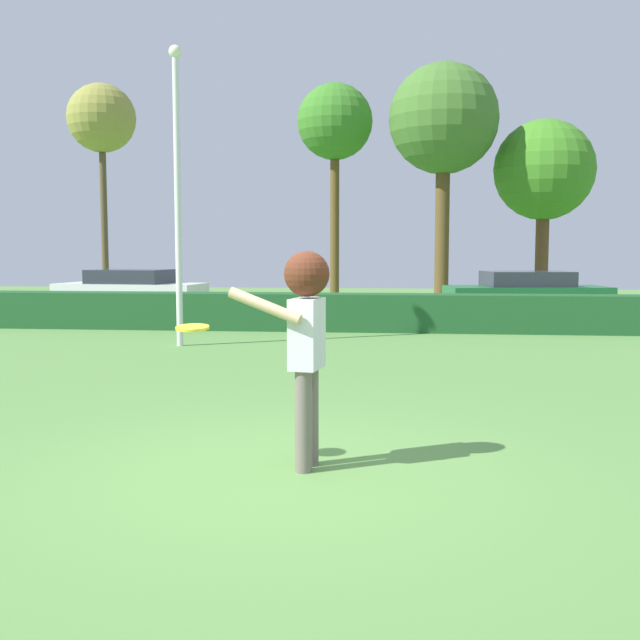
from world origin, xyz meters
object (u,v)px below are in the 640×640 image
object	(u,v)px
oak_tree	(544,171)
birch_tree	(444,121)
frisbee	(192,328)
willow_tree	(335,125)
person	(306,327)
parked_car_white	(131,289)
parked_car_green	(526,292)
lamppost	(177,181)
bare_elm_tree	(102,120)

from	to	relation	value
oak_tree	birch_tree	distance (m)	3.60
frisbee	willow_tree	xyz separation A→B (m)	(-0.46, 18.35, 4.61)
person	parked_car_white	world-z (taller)	person
person	frisbee	distance (m)	0.93
frisbee	parked_car_green	distance (m)	15.41
willow_tree	birch_tree	distance (m)	3.44
willow_tree	birch_tree	xyz separation A→B (m)	(3.40, -0.56, -0.04)
parked_car_green	oak_tree	world-z (taller)	oak_tree
frisbee	lamppost	distance (m)	8.44
bare_elm_tree	parked_car_white	bearing A→B (deg)	-61.21
oak_tree	willow_tree	bearing A→B (deg)	-177.80
person	parked_car_white	distance (m)	16.70
person	willow_tree	size ratio (longest dim) A/B	0.25
oak_tree	bare_elm_tree	world-z (taller)	bare_elm_tree
frisbee	oak_tree	size ratio (longest dim) A/B	0.05
parked_car_green	oak_tree	distance (m)	5.52
birch_tree	person	bearing A→B (deg)	-96.46
parked_car_white	oak_tree	size ratio (longest dim) A/B	0.74
parked_car_green	person	bearing A→B (deg)	-105.78
bare_elm_tree	oak_tree	bearing A→B (deg)	-6.90
parked_car_green	parked_car_white	bearing A→B (deg)	176.71
bare_elm_tree	birch_tree	distance (m)	12.27
person	lamppost	distance (m)	8.68
oak_tree	bare_elm_tree	distance (m)	15.41
frisbee	lamppost	world-z (taller)	lamppost
parked_car_white	parked_car_green	bearing A→B (deg)	-3.29
willow_tree	oak_tree	world-z (taller)	willow_tree
parked_car_white	person	bearing A→B (deg)	-64.92
person	bare_elm_tree	xyz separation A→B (m)	(-9.95, 20.36, 5.25)
frisbee	willow_tree	distance (m)	18.93
frisbee	bare_elm_tree	world-z (taller)	bare_elm_tree
parked_car_white	bare_elm_tree	size ratio (longest dim) A/B	0.56
person	willow_tree	world-z (taller)	willow_tree
frisbee	lamppost	xyz separation A→B (m)	(-2.47, 7.84, 1.92)
frisbee	willow_tree	bearing A→B (deg)	91.44
parked_car_green	oak_tree	bearing A→B (deg)	74.83
bare_elm_tree	willow_tree	bearing A→B (deg)	-13.68
oak_tree	birch_tree	size ratio (longest dim) A/B	0.79
parked_car_white	parked_car_green	distance (m)	11.19
oak_tree	bare_elm_tree	xyz separation A→B (m)	(-15.14, 1.83, 2.15)
lamppost	willow_tree	xyz separation A→B (m)	(2.01, 10.52, 2.69)
willow_tree	parked_car_green	bearing A→B (deg)	-34.68
person	parked_car_white	bearing A→B (deg)	115.08
frisbee	parked_car_green	size ratio (longest dim) A/B	0.06
parked_car_white	birch_tree	size ratio (longest dim) A/B	0.58
parked_car_green	willow_tree	xyz separation A→B (m)	(-5.49, 3.80, 5.10)
lamppost	oak_tree	bearing A→B (deg)	51.41
person	oak_tree	bearing A→B (deg)	74.35
lamppost	bare_elm_tree	world-z (taller)	bare_elm_tree
parked_car_green	birch_tree	bearing A→B (deg)	122.79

